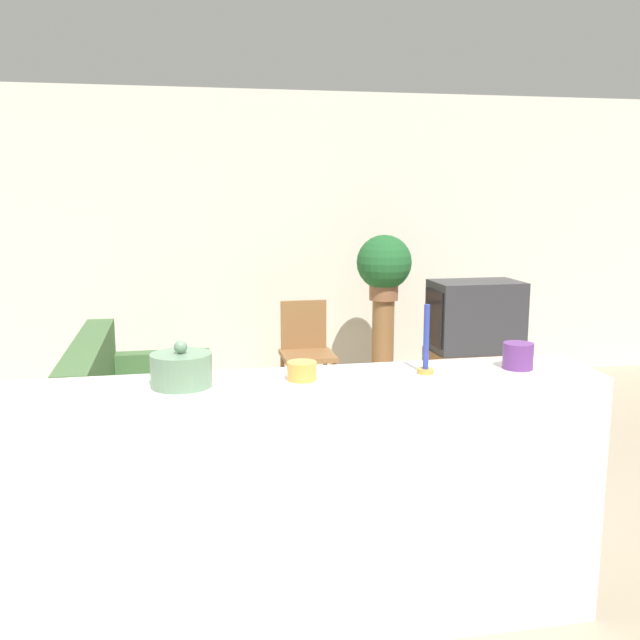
% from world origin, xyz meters
% --- Properties ---
extents(ground_plane, '(14.00, 14.00, 0.00)m').
position_xyz_m(ground_plane, '(0.00, 0.00, 0.00)').
color(ground_plane, tan).
extents(wall_back, '(9.00, 0.06, 2.70)m').
position_xyz_m(wall_back, '(0.00, 3.43, 1.35)').
color(wall_back, silver).
rests_on(wall_back, ground_plane).
extents(couch, '(0.92, 1.77, 0.84)m').
position_xyz_m(couch, '(-0.79, 1.64, 0.28)').
color(couch, '#476B3D').
rests_on(couch, ground_plane).
extents(tv_stand, '(0.72, 0.47, 0.55)m').
position_xyz_m(tv_stand, '(1.83, 2.14, 0.27)').
color(tv_stand, olive).
rests_on(tv_stand, ground_plane).
extents(television, '(0.71, 0.45, 0.56)m').
position_xyz_m(television, '(1.82, 2.14, 0.83)').
color(television, '#333338').
rests_on(television, tv_stand).
extents(wooden_chair, '(0.44, 0.44, 0.88)m').
position_xyz_m(wooden_chair, '(0.55, 2.73, 0.50)').
color(wooden_chair, olive).
rests_on(wooden_chair, ground_plane).
extents(plant_stand, '(0.19, 0.19, 0.89)m').
position_xyz_m(plant_stand, '(1.23, 2.71, 0.45)').
color(plant_stand, olive).
rests_on(plant_stand, ground_plane).
extents(potted_plant, '(0.47, 0.47, 0.56)m').
position_xyz_m(potted_plant, '(1.23, 2.71, 1.20)').
color(potted_plant, '#8E5B3D').
rests_on(potted_plant, plant_stand).
extents(foreground_counter, '(2.41, 0.44, 1.08)m').
position_xyz_m(foreground_counter, '(0.00, -0.41, 0.54)').
color(foreground_counter, white).
rests_on(foreground_counter, ground_plane).
extents(decorative_bowl, '(0.24, 0.24, 0.18)m').
position_xyz_m(decorative_bowl, '(-0.50, -0.41, 1.14)').
color(decorative_bowl, gray).
rests_on(decorative_bowl, foreground_counter).
extents(candle_jar, '(0.12, 0.12, 0.07)m').
position_xyz_m(candle_jar, '(-0.03, -0.41, 1.11)').
color(candle_jar, gold).
rests_on(candle_jar, foreground_counter).
extents(candlestick, '(0.07, 0.07, 0.29)m').
position_xyz_m(candlestick, '(0.49, -0.41, 1.17)').
color(candlestick, '#B7933D').
rests_on(candlestick, foreground_counter).
extents(coffee_tin, '(0.13, 0.13, 0.11)m').
position_xyz_m(coffee_tin, '(0.90, -0.41, 1.13)').
color(coffee_tin, '#66337F').
rests_on(coffee_tin, foreground_counter).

